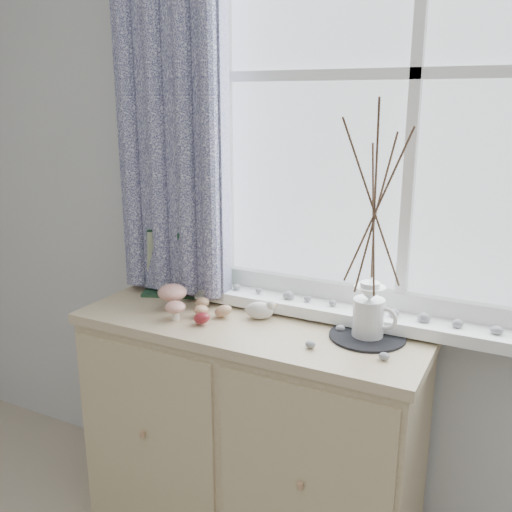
{
  "coord_description": "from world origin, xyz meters",
  "views": [
    {
      "loc": [
        0.68,
        0.17,
        1.58
      ],
      "look_at": [
        -0.1,
        1.7,
        1.1
      ],
      "focal_mm": 40.0,
      "sensor_mm": 36.0,
      "label": 1
    }
  ],
  "objects_px": {
    "sideboard": "(249,433)",
    "twig_pitcher": "(375,204)",
    "botanical_book": "(180,264)",
    "toadstool_cluster": "(173,297)"
  },
  "relations": [
    {
      "from": "botanical_book",
      "to": "toadstool_cluster",
      "type": "height_order",
      "value": "botanical_book"
    },
    {
      "from": "sideboard",
      "to": "botanical_book",
      "type": "relative_size",
      "value": 3.15
    },
    {
      "from": "sideboard",
      "to": "twig_pitcher",
      "type": "xyz_separation_m",
      "value": [
        0.39,
        0.06,
        0.85
      ]
    },
    {
      "from": "botanical_book",
      "to": "toadstool_cluster",
      "type": "relative_size",
      "value": 2.42
    },
    {
      "from": "toadstool_cluster",
      "to": "twig_pitcher",
      "type": "bearing_deg",
      "value": 8.51
    },
    {
      "from": "toadstool_cluster",
      "to": "twig_pitcher",
      "type": "distance_m",
      "value": 0.77
    },
    {
      "from": "sideboard",
      "to": "twig_pitcher",
      "type": "height_order",
      "value": "twig_pitcher"
    },
    {
      "from": "botanical_book",
      "to": "toadstool_cluster",
      "type": "bearing_deg",
      "value": -85.92
    },
    {
      "from": "sideboard",
      "to": "twig_pitcher",
      "type": "relative_size",
      "value": 1.61
    },
    {
      "from": "sideboard",
      "to": "toadstool_cluster",
      "type": "xyz_separation_m",
      "value": [
        -0.28,
        -0.04,
        0.48
      ]
    }
  ]
}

